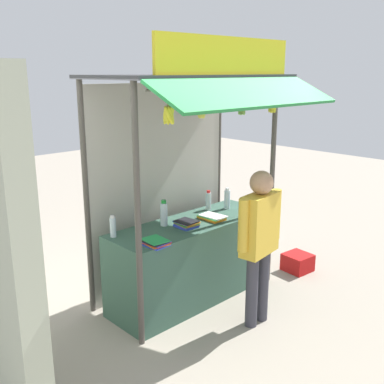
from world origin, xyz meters
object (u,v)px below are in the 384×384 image
object	(u,v)px
water_bottle_mid_right	(113,227)
water_bottle_center	(227,199)
magazine_stack_far_right	(186,224)
vendor_person	(259,234)
water_bottle_far_left	(208,201)
banana_bunch_rightmost	(202,112)
plastic_crate	(298,262)
banana_bunch_inner_right	(272,106)
magazine_stack_right	(155,242)
magazine_stack_back_right	(212,217)
banana_bunch_inner_left	(242,108)
magazine_stack_front_left	(259,208)
water_bottle_rear_center	(164,214)
banana_bunch_leftmost	(169,115)

from	to	relation	value
water_bottle_mid_right	water_bottle_center	distance (m)	1.59
magazine_stack_far_right	vendor_person	world-z (taller)	vendor_person
water_bottle_far_left	banana_bunch_rightmost	xyz separation A→B (m)	(-0.77, -0.64, 1.16)
vendor_person	plastic_crate	world-z (taller)	vendor_person
banana_bunch_inner_right	vendor_person	distance (m)	1.47
magazine_stack_right	plastic_crate	world-z (taller)	magazine_stack_right
magazine_stack_right	banana_bunch_inner_right	bearing A→B (deg)	-6.90
water_bottle_mid_right	magazine_stack_far_right	distance (m)	0.81
banana_bunch_rightmost	magazine_stack_back_right	bearing A→B (deg)	33.57
magazine_stack_right	banana_bunch_rightmost	xyz separation A→B (m)	(0.44, -0.19, 1.24)
water_bottle_far_left	banana_bunch_inner_right	distance (m)	1.36
banana_bunch_inner_left	plastic_crate	bearing A→B (deg)	-0.52
water_bottle_far_left	magazine_stack_right	xyz separation A→B (m)	(-1.21, -0.46, -0.09)
water_bottle_mid_right	magazine_stack_front_left	world-z (taller)	water_bottle_mid_right
banana_bunch_rightmost	plastic_crate	xyz separation A→B (m)	(1.81, -0.01, -2.08)
magazine_stack_right	magazine_stack_far_right	distance (m)	0.61
magazine_stack_back_right	vendor_person	world-z (taller)	vendor_person
magazine_stack_front_left	vendor_person	distance (m)	1.01
water_bottle_far_left	banana_bunch_inner_left	size ratio (longest dim) A/B	0.87
water_bottle_center	magazine_stack_far_right	xyz separation A→B (m)	(-0.83, -0.15, -0.09)
water_bottle_rear_center	water_bottle_center	xyz separation A→B (m)	(0.98, -0.05, -0.01)
magazine_stack_back_right	banana_bunch_rightmost	distance (m)	1.40
magazine_stack_far_right	vendor_person	bearing A→B (deg)	-72.41
magazine_stack_back_right	magazine_stack_front_left	distance (m)	0.68
magazine_stack_far_right	vendor_person	distance (m)	0.84
magazine_stack_far_right	water_bottle_rear_center	bearing A→B (deg)	125.80
banana_bunch_inner_left	vendor_person	world-z (taller)	banana_bunch_inner_left
banana_bunch_inner_right	vendor_person	xyz separation A→B (m)	(-0.71, -0.43, -1.20)
water_bottle_rear_center	banana_bunch_inner_right	xyz separation A→B (m)	(1.11, -0.57, 1.13)
magazine_stack_far_right	magazine_stack_front_left	bearing A→B (deg)	-9.38
water_bottle_center	magazine_stack_far_right	size ratio (longest dim) A/B	1.04
magazine_stack_front_left	magazine_stack_right	bearing A→B (deg)	-179.85
water_bottle_center	magazine_stack_back_right	world-z (taller)	water_bottle_center
water_bottle_far_left	banana_bunch_rightmost	distance (m)	1.53
water_bottle_far_left	water_bottle_center	xyz separation A→B (m)	(0.20, -0.13, 0.01)
magazine_stack_right	banana_bunch_inner_right	world-z (taller)	banana_bunch_inner_right
magazine_stack_far_right	banana_bunch_inner_left	bearing A→B (deg)	-39.09
magazine_stack_right	water_bottle_mid_right	bearing A→B (deg)	109.32
water_bottle_rear_center	vendor_person	xyz separation A→B (m)	(0.40, -1.00, -0.07)
water_bottle_mid_right	banana_bunch_rightmost	bearing A→B (deg)	-47.41
magazine_stack_right	banana_bunch_inner_right	size ratio (longest dim) A/B	0.95
banana_bunch_inner_right	banana_bunch_inner_left	xyz separation A→B (m)	(-0.52, 0.00, 0.01)
magazine_stack_back_right	banana_bunch_inner_right	world-z (taller)	banana_bunch_inner_right
water_bottle_mid_right	banana_bunch_rightmost	size ratio (longest dim) A/B	0.85
magazine_stack_right	vendor_person	world-z (taller)	vendor_person
banana_bunch_inner_right	plastic_crate	xyz separation A→B (m)	(0.70, -0.01, -2.07)
banana_bunch_rightmost	vendor_person	world-z (taller)	banana_bunch_rightmost
water_bottle_far_left	magazine_stack_right	distance (m)	1.30
water_bottle_center	banana_bunch_leftmost	xyz separation A→B (m)	(-1.38, -0.51, 1.14)
magazine_stack_right	vendor_person	distance (m)	1.04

